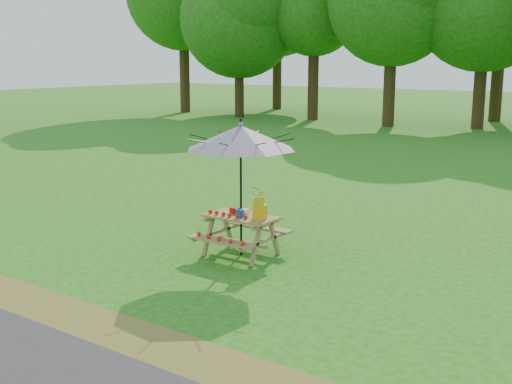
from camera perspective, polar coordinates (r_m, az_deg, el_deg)
The scene contains 6 objects.
ground at distance 8.41m, azimuth 17.20°, elevation -10.96°, with size 120.00×120.00×0.00m, color #1C6212.
picnic_table at distance 10.54m, azimuth -1.34°, elevation -3.93°, with size 1.20×1.32×0.67m.
patio_umbrella at distance 10.23m, azimuth -1.37°, elevation 4.86°, with size 2.24×2.24×2.25m.
produce_bins at distance 10.48m, azimuth -1.50°, elevation -1.78°, with size 0.36×0.39×0.13m.
tomatoes_row at distance 10.40m, azimuth -2.60°, elevation -2.00°, with size 0.77×0.13×0.07m, color red, non-canonical shape.
flower_bucket at distance 10.18m, azimuth 0.36°, elevation -0.84°, with size 0.40×0.38×0.53m.
Camera 1 is at (2.31, -7.45, 3.16)m, focal length 45.00 mm.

